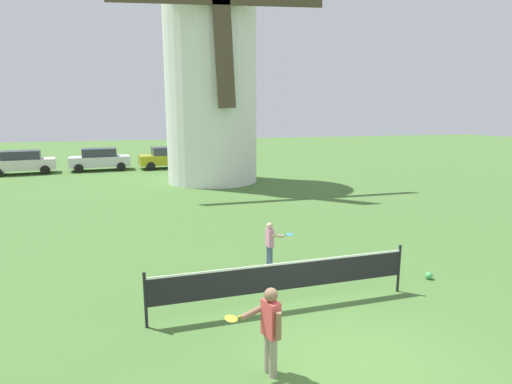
{
  "coord_description": "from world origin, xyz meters",
  "views": [
    {
      "loc": [
        -3.26,
        -5.38,
        3.97
      ],
      "look_at": [
        -0.46,
        3.95,
        2.08
      ],
      "focal_mm": 28.46,
      "sensor_mm": 36.0,
      "label": 1
    }
  ],
  "objects_px": {
    "windmill": "(211,62)",
    "stray_ball": "(429,275)",
    "player_far": "(271,241)",
    "parked_car_cream": "(22,162)",
    "parked_car_silver": "(100,159)",
    "tennis_net": "(284,277)",
    "player_near": "(270,326)",
    "parked_car_mustard": "(169,157)"
  },
  "relations": [
    {
      "from": "stray_ball",
      "to": "parked_car_cream",
      "type": "height_order",
      "value": "parked_car_cream"
    },
    {
      "from": "windmill",
      "to": "parked_car_silver",
      "type": "relative_size",
      "value": 3.6
    },
    {
      "from": "windmill",
      "to": "parked_car_mustard",
      "type": "relative_size",
      "value": 3.39
    },
    {
      "from": "tennis_net",
      "to": "stray_ball",
      "type": "bearing_deg",
      "value": 5.61
    },
    {
      "from": "player_near",
      "to": "player_far",
      "type": "xyz_separation_m",
      "value": [
        1.49,
        4.34,
        -0.13
      ]
    },
    {
      "from": "windmill",
      "to": "parked_car_cream",
      "type": "bearing_deg",
      "value": 150.49
    },
    {
      "from": "player_far",
      "to": "parked_car_silver",
      "type": "distance_m",
      "value": 21.81
    },
    {
      "from": "tennis_net",
      "to": "player_near",
      "type": "bearing_deg",
      "value": -116.31
    },
    {
      "from": "windmill",
      "to": "tennis_net",
      "type": "height_order",
      "value": "windmill"
    },
    {
      "from": "player_far",
      "to": "stray_ball",
      "type": "xyz_separation_m",
      "value": [
        3.42,
        -1.97,
        -0.58
      ]
    },
    {
      "from": "player_far",
      "to": "parked_car_cream",
      "type": "height_order",
      "value": "parked_car_cream"
    },
    {
      "from": "stray_ball",
      "to": "player_near",
      "type": "bearing_deg",
      "value": -154.17
    },
    {
      "from": "stray_ball",
      "to": "windmill",
      "type": "bearing_deg",
      "value": 98.23
    },
    {
      "from": "tennis_net",
      "to": "parked_car_silver",
      "type": "height_order",
      "value": "parked_car_silver"
    },
    {
      "from": "player_near",
      "to": "player_far",
      "type": "bearing_deg",
      "value": 71.06
    },
    {
      "from": "player_near",
      "to": "parked_car_cream",
      "type": "distance_m",
      "value": 26.52
    },
    {
      "from": "windmill",
      "to": "player_far",
      "type": "relative_size",
      "value": 12.73
    },
    {
      "from": "parked_car_cream",
      "to": "player_far",
      "type": "bearing_deg",
      "value": -62.88
    },
    {
      "from": "windmill",
      "to": "player_far",
      "type": "height_order",
      "value": "windmill"
    },
    {
      "from": "parked_car_mustard",
      "to": "parked_car_cream",
      "type": "bearing_deg",
      "value": -178.02
    },
    {
      "from": "player_near",
      "to": "parked_car_silver",
      "type": "relative_size",
      "value": 0.34
    },
    {
      "from": "windmill",
      "to": "parked_car_silver",
      "type": "height_order",
      "value": "windmill"
    },
    {
      "from": "player_near",
      "to": "stray_ball",
      "type": "bearing_deg",
      "value": 25.83
    },
    {
      "from": "parked_car_silver",
      "to": "windmill",
      "type": "bearing_deg",
      "value": -46.01
    },
    {
      "from": "windmill",
      "to": "player_near",
      "type": "height_order",
      "value": "windmill"
    },
    {
      "from": "stray_ball",
      "to": "parked_car_silver",
      "type": "relative_size",
      "value": 0.04
    },
    {
      "from": "tennis_net",
      "to": "parked_car_mustard",
      "type": "height_order",
      "value": "parked_car_mustard"
    },
    {
      "from": "player_far",
      "to": "stray_ball",
      "type": "height_order",
      "value": "player_far"
    },
    {
      "from": "tennis_net",
      "to": "parked_car_mustard",
      "type": "bearing_deg",
      "value": 90.89
    },
    {
      "from": "player_far",
      "to": "tennis_net",
      "type": "bearing_deg",
      "value": -102.15
    },
    {
      "from": "player_near",
      "to": "windmill",
      "type": "bearing_deg",
      "value": 81.93
    },
    {
      "from": "parked_car_cream",
      "to": "parked_car_silver",
      "type": "xyz_separation_m",
      "value": [
        4.84,
        0.47,
        0.0
      ]
    },
    {
      "from": "player_far",
      "to": "windmill",
      "type": "bearing_deg",
      "value": 85.46
    },
    {
      "from": "parked_car_cream",
      "to": "stray_ball",
      "type": "bearing_deg",
      "value": -58.24
    },
    {
      "from": "parked_car_cream",
      "to": "tennis_net",
      "type": "bearing_deg",
      "value": -66.37
    },
    {
      "from": "player_near",
      "to": "player_far",
      "type": "height_order",
      "value": "player_near"
    },
    {
      "from": "windmill",
      "to": "parked_car_silver",
      "type": "xyz_separation_m",
      "value": [
        -6.82,
        7.06,
        -6.06
      ]
    },
    {
      "from": "windmill",
      "to": "player_far",
      "type": "distance_m",
      "value": 15.34
    },
    {
      "from": "windmill",
      "to": "stray_ball",
      "type": "height_order",
      "value": "windmill"
    },
    {
      "from": "windmill",
      "to": "tennis_net",
      "type": "bearing_deg",
      "value": -95.65
    },
    {
      "from": "tennis_net",
      "to": "player_near",
      "type": "relative_size",
      "value": 3.93
    },
    {
      "from": "player_far",
      "to": "parked_car_silver",
      "type": "relative_size",
      "value": 0.28
    }
  ]
}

